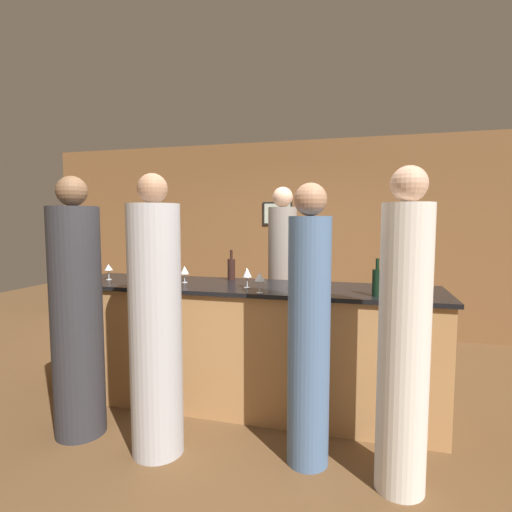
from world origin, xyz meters
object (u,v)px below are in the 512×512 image
object	(u,v)px
guest_0	(404,341)
guest_2	(77,317)
wine_bottle_1	(377,282)
bartender	(282,287)
wine_bottle_0	(231,269)
guest_3	(156,326)
guest_1	(309,333)

from	to	relation	value
guest_0	guest_2	distance (m)	2.34
guest_0	wine_bottle_1	distance (m)	0.68
bartender	guest_0	world-z (taller)	bartender
guest_2	wine_bottle_0	xyz separation A→B (m)	(0.88, 1.07, 0.27)
bartender	guest_3	xyz separation A→B (m)	(-0.57, -1.63, -0.03)
wine_bottle_1	guest_2	bearing A→B (deg)	-165.41
guest_3	guest_1	bearing A→B (deg)	8.31
bartender	wine_bottle_1	distance (m)	1.37
bartender	guest_1	size ratio (longest dim) A/B	1.05
wine_bottle_0	wine_bottle_1	distance (m)	1.41
wine_bottle_0	wine_bottle_1	bearing A→B (deg)	-20.61
bartender	guest_3	size ratio (longest dim) A/B	1.01
guest_2	guest_1	bearing A→B (deg)	2.62
guest_0	guest_3	bearing A→B (deg)	-178.94
guest_3	wine_bottle_1	bearing A→B (deg)	23.39
guest_3	wine_bottle_1	xyz separation A→B (m)	(1.49, 0.64, 0.27)
guest_1	bartender	bearing A→B (deg)	107.96
bartender	guest_1	world-z (taller)	bartender
guest_1	guest_0	bearing A→B (deg)	-11.89
guest_0	guest_3	xyz separation A→B (m)	(-1.63, -0.03, -0.02)
guest_0	guest_2	world-z (taller)	guest_2
guest_2	guest_3	world-z (taller)	guest_2
guest_3	wine_bottle_0	bearing A→B (deg)	81.31
bartender	guest_1	bearing A→B (deg)	107.96
guest_1	wine_bottle_1	distance (m)	0.72
guest_0	guest_1	distance (m)	0.60
guest_2	guest_3	xyz separation A→B (m)	(0.71, -0.07, -0.00)
bartender	wine_bottle_0	distance (m)	0.68
bartender	wine_bottle_1	bearing A→B (deg)	133.01
guest_2	wine_bottle_0	world-z (taller)	guest_2
guest_1	wine_bottle_0	bearing A→B (deg)	131.56
wine_bottle_1	wine_bottle_0	bearing A→B (deg)	159.39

